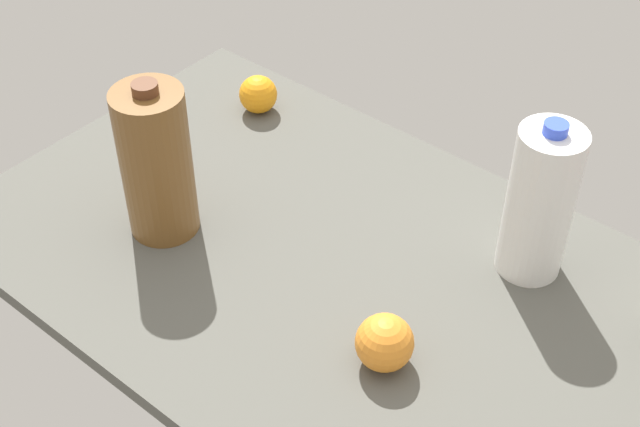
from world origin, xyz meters
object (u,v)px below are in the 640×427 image
object	(u,v)px
chocolate_milk_jug	(156,163)
orange_loose	(385,343)
orange_by_jug	(258,94)
milk_jug	(540,203)

from	to	relation	value
chocolate_milk_jug	orange_loose	distance (cm)	48.00
orange_by_jug	orange_loose	world-z (taller)	orange_loose
milk_jug	chocolate_milk_jug	size ratio (longest dim) A/B	0.99
chocolate_milk_jug	orange_loose	size ratio (longest dim) A/B	3.34
milk_jug	orange_loose	xyz separation A→B (cm)	(6.08, 31.49, -9.17)
chocolate_milk_jug	milk_jug	bearing A→B (deg)	-149.55
milk_jug	orange_by_jug	world-z (taller)	milk_jug
milk_jug	orange_loose	distance (cm)	33.36
milk_jug	orange_by_jug	bearing A→B (deg)	-4.22
chocolate_milk_jug	orange_loose	world-z (taller)	chocolate_milk_jug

